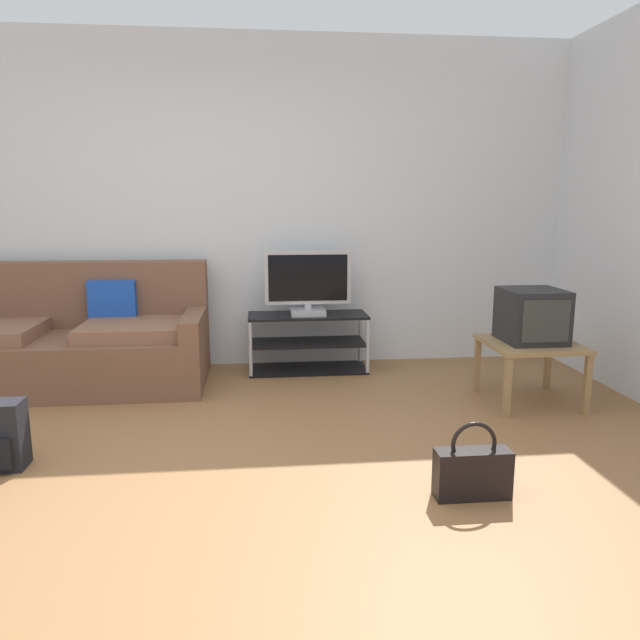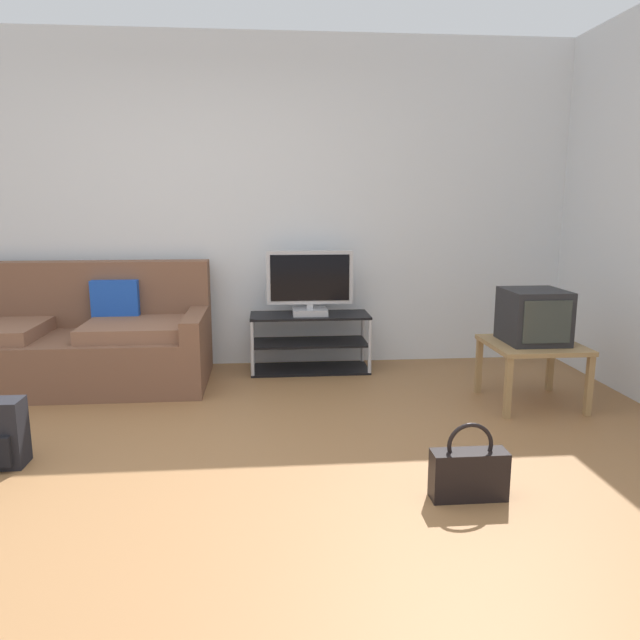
{
  "view_description": "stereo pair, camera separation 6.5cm",
  "coord_description": "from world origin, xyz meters",
  "px_view_note": "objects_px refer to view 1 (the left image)",
  "views": [
    {
      "loc": [
        0.37,
        -2.7,
        1.37
      ],
      "look_at": [
        0.78,
        1.13,
        0.62
      ],
      "focal_mm": 33.94,
      "sensor_mm": 36.0,
      "label": 1
    },
    {
      "loc": [
        0.44,
        -2.71,
        1.37
      ],
      "look_at": [
        0.78,
        1.13,
        0.62
      ],
      "focal_mm": 33.94,
      "sensor_mm": 36.0,
      "label": 2
    }
  ],
  "objects_px": {
    "handbag": "(473,471)",
    "side_table": "(531,350)",
    "crt_tv": "(532,315)",
    "flat_tv": "(308,284)",
    "couch": "(67,343)",
    "tv_stand": "(308,342)"
  },
  "relations": [
    {
      "from": "tv_stand",
      "to": "flat_tv",
      "type": "relative_size",
      "value": 1.4
    },
    {
      "from": "couch",
      "to": "flat_tv",
      "type": "bearing_deg",
      "value": 5.65
    },
    {
      "from": "couch",
      "to": "flat_tv",
      "type": "xyz_separation_m",
      "value": [
        1.85,
        0.18,
        0.41
      ]
    },
    {
      "from": "crt_tv",
      "to": "tv_stand",
      "type": "bearing_deg",
      "value": 146.51
    },
    {
      "from": "handbag",
      "to": "side_table",
      "type": "bearing_deg",
      "value": 56.1
    },
    {
      "from": "side_table",
      "to": "handbag",
      "type": "relative_size",
      "value": 1.61
    },
    {
      "from": "couch",
      "to": "handbag",
      "type": "distance_m",
      "value": 3.19
    },
    {
      "from": "tv_stand",
      "to": "side_table",
      "type": "relative_size",
      "value": 1.61
    },
    {
      "from": "side_table",
      "to": "handbag",
      "type": "bearing_deg",
      "value": -123.9
    },
    {
      "from": "flat_tv",
      "to": "crt_tv",
      "type": "xyz_separation_m",
      "value": [
        1.45,
        -0.94,
        -0.12
      ]
    },
    {
      "from": "couch",
      "to": "crt_tv",
      "type": "xyz_separation_m",
      "value": [
        3.3,
        -0.76,
        0.29
      ]
    },
    {
      "from": "crt_tv",
      "to": "side_table",
      "type": "bearing_deg",
      "value": -90.0
    },
    {
      "from": "tv_stand",
      "to": "side_table",
      "type": "distance_m",
      "value": 1.76
    },
    {
      "from": "handbag",
      "to": "flat_tv",
      "type": "bearing_deg",
      "value": 104.48
    },
    {
      "from": "couch",
      "to": "crt_tv",
      "type": "relative_size",
      "value": 5.03
    },
    {
      "from": "crt_tv",
      "to": "handbag",
      "type": "height_order",
      "value": "crt_tv"
    },
    {
      "from": "flat_tv",
      "to": "handbag",
      "type": "xyz_separation_m",
      "value": [
        0.58,
        -2.25,
        -0.6
      ]
    },
    {
      "from": "tv_stand",
      "to": "side_table",
      "type": "xyz_separation_m",
      "value": [
        1.45,
        -0.98,
        0.14
      ]
    },
    {
      "from": "couch",
      "to": "tv_stand",
      "type": "relative_size",
      "value": 2.14
    },
    {
      "from": "side_table",
      "to": "flat_tv",
      "type": "bearing_deg",
      "value": 146.68
    },
    {
      "from": "flat_tv",
      "to": "tv_stand",
      "type": "bearing_deg",
      "value": 90.0
    },
    {
      "from": "flat_tv",
      "to": "crt_tv",
      "type": "relative_size",
      "value": 1.68
    }
  ]
}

